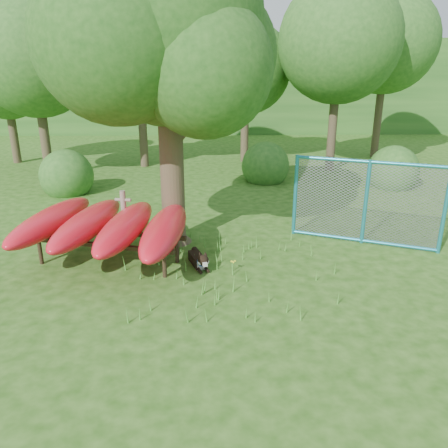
{
  "coord_description": "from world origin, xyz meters",
  "views": [
    {
      "loc": [
        -0.05,
        -7.27,
        3.96
      ],
      "look_at": [
        0.2,
        1.2,
        1.0
      ],
      "focal_mm": 35.0,
      "sensor_mm": 36.0,
      "label": 1
    }
  ],
  "objects_px": {
    "oak_tree": "(164,37)",
    "husky_dog": "(199,260)",
    "kayak_rack": "(107,225)",
    "fence_section": "(366,202)"
  },
  "relations": [
    {
      "from": "kayak_rack",
      "to": "husky_dog",
      "type": "height_order",
      "value": "kayak_rack"
    },
    {
      "from": "husky_dog",
      "to": "fence_section",
      "type": "distance_m",
      "value": 4.24
    },
    {
      "from": "oak_tree",
      "to": "husky_dog",
      "type": "bearing_deg",
      "value": -65.63
    },
    {
      "from": "kayak_rack",
      "to": "oak_tree",
      "type": "bearing_deg",
      "value": 59.67
    },
    {
      "from": "oak_tree",
      "to": "husky_dog",
      "type": "distance_m",
      "value": 4.8
    },
    {
      "from": "oak_tree",
      "to": "fence_section",
      "type": "bearing_deg",
      "value": -2.88
    },
    {
      "from": "husky_dog",
      "to": "fence_section",
      "type": "relative_size",
      "value": 0.29
    },
    {
      "from": "husky_dog",
      "to": "fence_section",
      "type": "xyz_separation_m",
      "value": [
        3.94,
        1.29,
        0.87
      ]
    },
    {
      "from": "oak_tree",
      "to": "fence_section",
      "type": "xyz_separation_m",
      "value": [
        4.63,
        -0.23,
        -3.63
      ]
    },
    {
      "from": "kayak_rack",
      "to": "husky_dog",
      "type": "xyz_separation_m",
      "value": [
        1.97,
        -0.27,
        -0.71
      ]
    }
  ]
}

